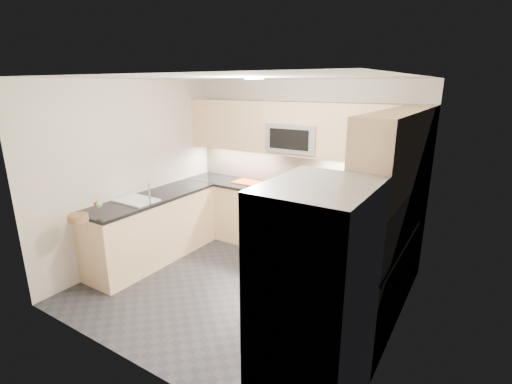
# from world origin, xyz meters

# --- Properties ---
(floor) EXTENTS (3.60, 3.20, 0.00)m
(floor) POSITION_xyz_m (0.00, 0.00, 0.00)
(floor) COLOR #25252A
(floor) RESTS_ON ground
(ceiling) EXTENTS (3.60, 3.20, 0.02)m
(ceiling) POSITION_xyz_m (0.00, 0.00, 2.50)
(ceiling) COLOR beige
(ceiling) RESTS_ON wall_back
(wall_back) EXTENTS (3.60, 0.02, 2.50)m
(wall_back) POSITION_xyz_m (0.00, 1.60, 1.25)
(wall_back) COLOR #BBB3A3
(wall_back) RESTS_ON floor
(wall_front) EXTENTS (3.60, 0.02, 2.50)m
(wall_front) POSITION_xyz_m (0.00, -1.60, 1.25)
(wall_front) COLOR #BBB3A3
(wall_front) RESTS_ON floor
(wall_left) EXTENTS (0.02, 3.20, 2.50)m
(wall_left) POSITION_xyz_m (-1.80, 0.00, 1.25)
(wall_left) COLOR #BBB3A3
(wall_left) RESTS_ON floor
(wall_right) EXTENTS (0.02, 3.20, 2.50)m
(wall_right) POSITION_xyz_m (1.80, 0.00, 1.25)
(wall_right) COLOR #BBB3A3
(wall_right) RESTS_ON floor
(base_cab_back_left) EXTENTS (1.42, 0.60, 0.90)m
(base_cab_back_left) POSITION_xyz_m (-1.09, 1.30, 0.45)
(base_cab_back_left) COLOR #DEB886
(base_cab_back_left) RESTS_ON floor
(base_cab_back_right) EXTENTS (1.42, 0.60, 0.90)m
(base_cab_back_right) POSITION_xyz_m (1.09, 1.30, 0.45)
(base_cab_back_right) COLOR #DEB886
(base_cab_back_right) RESTS_ON floor
(base_cab_right) EXTENTS (0.60, 1.70, 0.90)m
(base_cab_right) POSITION_xyz_m (1.50, 0.15, 0.45)
(base_cab_right) COLOR #DEB886
(base_cab_right) RESTS_ON floor
(base_cab_peninsula) EXTENTS (0.60, 2.00, 0.90)m
(base_cab_peninsula) POSITION_xyz_m (-1.50, 0.00, 0.45)
(base_cab_peninsula) COLOR #DEB886
(base_cab_peninsula) RESTS_ON floor
(countertop_back_left) EXTENTS (1.42, 0.63, 0.04)m
(countertop_back_left) POSITION_xyz_m (-1.09, 1.30, 0.92)
(countertop_back_left) COLOR black
(countertop_back_left) RESTS_ON base_cab_back_left
(countertop_back_right) EXTENTS (1.42, 0.63, 0.04)m
(countertop_back_right) POSITION_xyz_m (1.09, 1.30, 0.92)
(countertop_back_right) COLOR black
(countertop_back_right) RESTS_ON base_cab_back_right
(countertop_right) EXTENTS (0.63, 1.70, 0.04)m
(countertop_right) POSITION_xyz_m (1.50, 0.15, 0.92)
(countertop_right) COLOR black
(countertop_right) RESTS_ON base_cab_right
(countertop_peninsula) EXTENTS (0.63, 2.00, 0.04)m
(countertop_peninsula) POSITION_xyz_m (-1.50, 0.00, 0.92)
(countertop_peninsula) COLOR black
(countertop_peninsula) RESTS_ON base_cab_peninsula
(upper_cab_back) EXTENTS (3.60, 0.35, 0.75)m
(upper_cab_back) POSITION_xyz_m (0.00, 1.43, 1.83)
(upper_cab_back) COLOR #DEB886
(upper_cab_back) RESTS_ON wall_back
(upper_cab_right) EXTENTS (0.35, 1.95, 0.75)m
(upper_cab_right) POSITION_xyz_m (1.62, 0.28, 1.83)
(upper_cab_right) COLOR #DEB886
(upper_cab_right) RESTS_ON wall_right
(backsplash_back) EXTENTS (3.60, 0.01, 0.51)m
(backsplash_back) POSITION_xyz_m (0.00, 1.60, 1.20)
(backsplash_back) COLOR tan
(backsplash_back) RESTS_ON wall_back
(backsplash_right) EXTENTS (0.01, 2.30, 0.51)m
(backsplash_right) POSITION_xyz_m (1.80, 0.45, 1.20)
(backsplash_right) COLOR tan
(backsplash_right) RESTS_ON wall_right
(gas_range) EXTENTS (0.76, 0.65, 0.91)m
(gas_range) POSITION_xyz_m (0.00, 1.28, 0.46)
(gas_range) COLOR #A5A8AD
(gas_range) RESTS_ON floor
(range_cooktop) EXTENTS (0.76, 0.65, 0.03)m
(range_cooktop) POSITION_xyz_m (0.00, 1.28, 0.92)
(range_cooktop) COLOR black
(range_cooktop) RESTS_ON gas_range
(oven_door_glass) EXTENTS (0.62, 0.02, 0.45)m
(oven_door_glass) POSITION_xyz_m (0.00, 0.95, 0.45)
(oven_door_glass) COLOR black
(oven_door_glass) RESTS_ON gas_range
(oven_handle) EXTENTS (0.60, 0.02, 0.02)m
(oven_handle) POSITION_xyz_m (0.00, 0.93, 0.72)
(oven_handle) COLOR #B2B5BA
(oven_handle) RESTS_ON gas_range
(microwave) EXTENTS (0.76, 0.40, 0.40)m
(microwave) POSITION_xyz_m (0.00, 1.40, 1.70)
(microwave) COLOR #94979B
(microwave) RESTS_ON upper_cab_back
(microwave_door) EXTENTS (0.60, 0.01, 0.28)m
(microwave_door) POSITION_xyz_m (0.00, 1.20, 1.70)
(microwave_door) COLOR black
(microwave_door) RESTS_ON microwave
(refrigerator) EXTENTS (0.70, 0.90, 1.80)m
(refrigerator) POSITION_xyz_m (1.45, -1.15, 0.90)
(refrigerator) COLOR #A5A6AD
(refrigerator) RESTS_ON floor
(fridge_handle_left) EXTENTS (0.02, 0.02, 1.20)m
(fridge_handle_left) POSITION_xyz_m (1.08, -1.33, 0.95)
(fridge_handle_left) COLOR #B2B5BA
(fridge_handle_left) RESTS_ON refrigerator
(fridge_handle_right) EXTENTS (0.02, 0.02, 1.20)m
(fridge_handle_right) POSITION_xyz_m (1.08, -0.97, 0.95)
(fridge_handle_right) COLOR #B2B5BA
(fridge_handle_right) RESTS_ON refrigerator
(sink_basin) EXTENTS (0.52, 0.38, 0.16)m
(sink_basin) POSITION_xyz_m (-1.50, -0.25, 0.88)
(sink_basin) COLOR white
(sink_basin) RESTS_ON base_cab_peninsula
(faucet) EXTENTS (0.03, 0.03, 0.28)m
(faucet) POSITION_xyz_m (-1.24, -0.25, 1.08)
(faucet) COLOR silver
(faucet) RESTS_ON countertop_peninsula
(utensil_bowl) EXTENTS (0.30, 0.30, 0.14)m
(utensil_bowl) POSITION_xyz_m (1.42, 1.18, 1.01)
(utensil_bowl) COLOR #52BF5A
(utensil_bowl) RESTS_ON countertop_back_right
(cutting_board) EXTENTS (0.46, 0.33, 0.01)m
(cutting_board) POSITION_xyz_m (-0.77, 1.35, 0.95)
(cutting_board) COLOR red
(cutting_board) RESTS_ON countertop_back_left
(fruit_basket) EXTENTS (0.24, 0.24, 0.08)m
(fruit_basket) POSITION_xyz_m (-1.45, -1.12, 0.98)
(fruit_basket) COLOR olive
(fruit_basket) RESTS_ON countertop_peninsula
(fruit_apple) EXTENTS (0.07, 0.07, 0.07)m
(fruit_apple) POSITION_xyz_m (-1.51, -0.83, 1.05)
(fruit_apple) COLOR #A82F13
(fruit_apple) RESTS_ON fruit_basket
(fruit_pear) EXTENTS (0.07, 0.07, 0.07)m
(fruit_pear) POSITION_xyz_m (-1.47, -0.83, 1.05)
(fruit_pear) COLOR #58B64E
(fruit_pear) RESTS_ON fruit_basket
(dish_towel_check) EXTENTS (0.19, 0.08, 0.38)m
(dish_towel_check) POSITION_xyz_m (-0.21, 0.91, 0.55)
(dish_towel_check) COLOR white
(dish_towel_check) RESTS_ON oven_handle
(dish_towel_blue) EXTENTS (0.16, 0.07, 0.31)m
(dish_towel_blue) POSITION_xyz_m (0.12, 0.91, 0.55)
(dish_towel_blue) COLOR navy
(dish_towel_blue) RESTS_ON oven_handle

